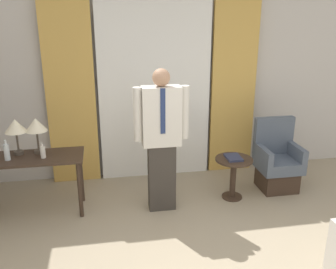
# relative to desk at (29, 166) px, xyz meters

# --- Properties ---
(wall_back) EXTENTS (10.00, 0.06, 2.70)m
(wall_back) POSITION_rel_desk_xyz_m (1.65, 0.99, 0.72)
(wall_back) COLOR beige
(wall_back) RESTS_ON ground_plane
(curtain_sheer_center) EXTENTS (1.59, 0.06, 2.58)m
(curtain_sheer_center) POSITION_rel_desk_xyz_m (1.65, 0.86, 0.66)
(curtain_sheer_center) COLOR white
(curtain_sheer_center) RESTS_ON ground_plane
(curtain_drape_left) EXTENTS (0.66, 0.06, 2.58)m
(curtain_drape_left) POSITION_rel_desk_xyz_m (0.48, 0.86, 0.66)
(curtain_drape_left) COLOR gold
(curtain_drape_left) RESTS_ON ground_plane
(curtain_drape_right) EXTENTS (0.66, 0.06, 2.58)m
(curtain_drape_right) POSITION_rel_desk_xyz_m (2.82, 0.86, 0.66)
(curtain_drape_right) COLOR gold
(curtain_drape_right) RESTS_ON ground_plane
(desk) EXTENTS (1.29, 0.52, 0.74)m
(desk) POSITION_rel_desk_xyz_m (0.00, 0.00, 0.00)
(desk) COLOR #38281E
(desk) RESTS_ON ground_plane
(table_lamp_left) EXTENTS (0.26, 0.26, 0.44)m
(table_lamp_left) POSITION_rel_desk_xyz_m (-0.12, 0.11, 0.45)
(table_lamp_left) COLOR #4C4238
(table_lamp_left) RESTS_ON desk
(table_lamp_right) EXTENTS (0.26, 0.26, 0.44)m
(table_lamp_right) POSITION_rel_desk_xyz_m (0.12, 0.11, 0.45)
(table_lamp_right) COLOR #4C4238
(table_lamp_right) RESTS_ON desk
(bottle_near_edge) EXTENTS (0.07, 0.07, 0.24)m
(bottle_near_edge) POSITION_rel_desk_xyz_m (-0.21, -0.06, 0.21)
(bottle_near_edge) COLOR silver
(bottle_near_edge) RESTS_ON desk
(bottle_by_lamp) EXTENTS (0.06, 0.06, 0.18)m
(bottle_by_lamp) POSITION_rel_desk_xyz_m (0.19, -0.06, 0.19)
(bottle_by_lamp) COLOR silver
(bottle_by_lamp) RESTS_ON desk
(person) EXTENTS (0.66, 0.22, 1.77)m
(person) POSITION_rel_desk_xyz_m (1.58, -0.17, 0.33)
(person) COLOR #38332D
(person) RESTS_ON ground_plane
(armchair) EXTENTS (0.56, 0.53, 0.98)m
(armchair) POSITION_rel_desk_xyz_m (3.24, 0.12, -0.26)
(armchair) COLOR #38281E
(armchair) RESTS_ON ground_plane
(side_table) EXTENTS (0.49, 0.49, 0.56)m
(side_table) POSITION_rel_desk_xyz_m (2.54, -0.07, -0.25)
(side_table) COLOR #38281E
(side_table) RESTS_ON ground_plane
(book) EXTENTS (0.19, 0.25, 0.03)m
(book) POSITION_rel_desk_xyz_m (2.53, -0.06, -0.05)
(book) COLOR #2D334C
(book) RESTS_ON side_table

